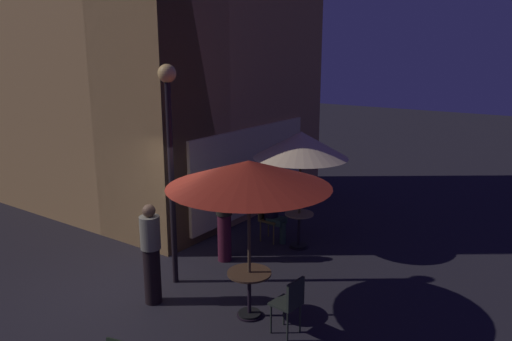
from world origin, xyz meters
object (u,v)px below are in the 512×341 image
patron_standing_2 (151,254)px  cafe_chair_1 (290,301)px  street_lamp_near_corner (170,137)px  patio_umbrella_1 (249,174)px  patron_standing_1 (224,217)px  patron_seated_0 (273,212)px  cafe_table_0 (299,225)px  cafe_table_1 (249,285)px  patio_umbrella_0 (301,145)px  cafe_chair_0 (267,215)px

patron_standing_2 → cafe_chair_1: bearing=-129.0°
street_lamp_near_corner → patio_umbrella_1: bearing=-96.2°
cafe_chair_1 → patron_standing_1: 2.91m
cafe_chair_1 → patron_seated_0: patron_seated_0 is taller
cafe_table_0 → cafe_table_1: bearing=-165.2°
street_lamp_near_corner → patio_umbrella_0: (2.68, -1.03, -0.45)m
cafe_table_0 → patron_seated_0: size_ratio=0.64×
patio_umbrella_1 → cafe_chair_1: 1.94m
patio_umbrella_0 → patron_seated_0: patio_umbrella_0 is taller
street_lamp_near_corner → cafe_table_0: 3.60m
patio_umbrella_0 → patron_standing_1: size_ratio=1.42×
cafe_table_1 → patron_standing_1: size_ratio=0.43×
cafe_chair_0 → patron_standing_1: size_ratio=0.55×
street_lamp_near_corner → cafe_chair_1: size_ratio=4.31×
cafe_table_0 → patio_umbrella_0: 1.72m
cafe_chair_1 → patron_seated_0: size_ratio=0.76×
street_lamp_near_corner → patio_umbrella_0: 2.91m
cafe_table_0 → patron_seated_0: bearing=91.8°
cafe_table_0 → cafe_table_1: 2.97m
patron_standing_2 → cafe_chair_0: bearing=-50.5°
patron_standing_1 → patron_standing_2: 2.00m
cafe_table_0 → patron_standing_2: (-3.43, 0.82, 0.36)m
cafe_table_1 → patron_standing_2: 1.70m
patio_umbrella_0 → patron_seated_0: size_ratio=2.10×
patron_standing_1 → cafe_chair_1: bearing=164.0°
patron_standing_2 → cafe_table_1: bearing=-120.7°
cafe_table_1 → patio_umbrella_1: 1.79m
cafe_table_0 → patio_umbrella_1: patio_umbrella_1 is taller
cafe_chair_1 → street_lamp_near_corner: bearing=0.1°
patron_seated_0 → patron_standing_2: size_ratio=0.70×
cafe_table_1 → patio_umbrella_1: (0.00, -0.00, 1.79)m
patron_seated_0 → patron_standing_2: bearing=-94.9°
patio_umbrella_0 → patron_standing_2: (-3.43, 0.82, -1.36)m
patio_umbrella_1 → patron_standing_2: bearing=109.4°
patio_umbrella_0 → patio_umbrella_1: (-2.88, -0.76, 0.10)m
patron_seated_0 → patron_standing_2: patron_standing_2 is taller
cafe_table_0 → cafe_chair_1: bearing=-152.3°
patron_seated_0 → patio_umbrella_0: bearing=-0.0°
patio_umbrella_0 → patron_seated_0: (-0.02, 0.63, -1.55)m
patron_standing_2 → patio_umbrella_1: bearing=-120.7°
cafe_chair_1 → patron_seated_0: (2.94, 2.19, 0.12)m
patio_umbrella_0 → cafe_chair_0: patio_umbrella_0 is taller
patron_standing_1 → patron_standing_2: size_ratio=1.03×
patio_umbrella_0 → cafe_chair_1: 3.74m
cafe_table_1 → patio_umbrella_0: size_ratio=0.30×
cafe_chair_0 → patio_umbrella_1: bearing=-63.3°
cafe_table_1 → cafe_chair_1: size_ratio=0.83×
cafe_table_0 → cafe_chair_1: (-2.96, -1.56, 0.05)m
cafe_table_0 → patron_standing_1: 1.73m
cafe_table_1 → patron_standing_2: size_ratio=0.44×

